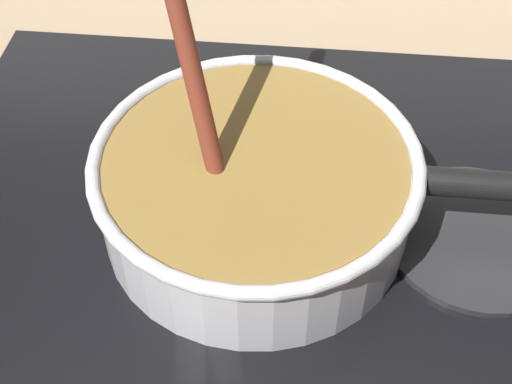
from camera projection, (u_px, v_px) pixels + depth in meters
The scene contains 5 objects.
ground at pixel (204, 374), 0.52m from camera, with size 2.40×1.60×0.04m, color #9E8466.
hob_plate at pixel (256, 226), 0.58m from camera, with size 0.56×0.48×0.01m, color black.
burner_ring at pixel (256, 218), 0.58m from camera, with size 0.21×0.21×0.01m, color #592D0C.
spare_burner at pixel (477, 236), 0.57m from camera, with size 0.15×0.15×0.01m, color #262628.
cooking_pan at pixel (257, 187), 0.55m from camera, with size 0.38×0.25×0.27m.
Camera 1 is at (0.06, -0.25, 0.45)m, focal length 50.50 mm.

